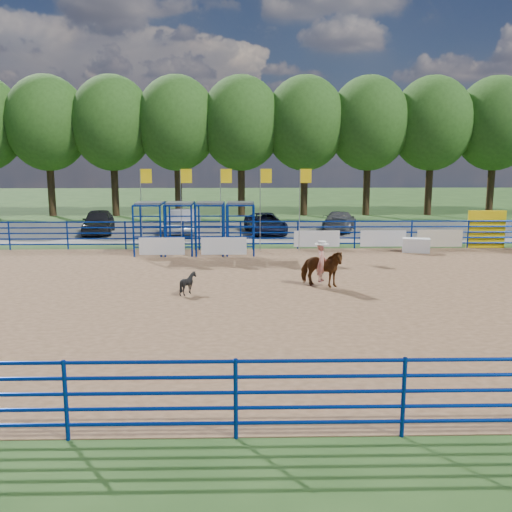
# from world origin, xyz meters

# --- Properties ---
(ground) EXTENTS (120.00, 120.00, 0.00)m
(ground) POSITION_xyz_m (0.00, 0.00, 0.00)
(ground) COLOR #325522
(ground) RESTS_ON ground
(arena_dirt) EXTENTS (30.00, 20.00, 0.02)m
(arena_dirt) POSITION_xyz_m (0.00, 0.00, 0.01)
(arena_dirt) COLOR #8D6846
(arena_dirt) RESTS_ON ground
(gravel_strip) EXTENTS (40.00, 10.00, 0.01)m
(gravel_strip) POSITION_xyz_m (0.00, 17.00, 0.01)
(gravel_strip) COLOR gray
(gravel_strip) RESTS_ON ground
(announcer_table) EXTENTS (1.45, 0.94, 0.72)m
(announcer_table) POSITION_xyz_m (8.90, 8.80, 0.38)
(announcer_table) COLOR white
(announcer_table) RESTS_ON arena_dirt
(horse_and_rider) EXTENTS (1.85, 1.35, 2.47)m
(horse_and_rider) POSITION_xyz_m (3.08, 1.47, 0.88)
(horse_and_rider) COLOR #5E3212
(horse_and_rider) RESTS_ON arena_dirt
(calf) EXTENTS (0.86, 0.81, 0.80)m
(calf) POSITION_xyz_m (-1.84, 0.46, 0.42)
(calf) COLOR black
(calf) RESTS_ON arena_dirt
(car_a) EXTENTS (2.37, 4.59, 1.49)m
(car_a) POSITION_xyz_m (-8.88, 15.97, 0.76)
(car_a) COLOR black
(car_a) RESTS_ON gravel_strip
(car_b) EXTENTS (1.71, 4.74, 1.56)m
(car_b) POSITION_xyz_m (-3.51, 15.92, 0.79)
(car_b) COLOR gray
(car_b) RESTS_ON gravel_strip
(car_c) EXTENTS (2.81, 4.82, 1.26)m
(car_c) POSITION_xyz_m (1.52, 15.71, 0.64)
(car_c) COLOR black
(car_c) RESTS_ON gravel_strip
(car_d) EXTENTS (3.00, 4.73, 1.28)m
(car_d) POSITION_xyz_m (6.33, 16.73, 0.65)
(car_d) COLOR #5C5C5F
(car_d) RESTS_ON gravel_strip
(perimeter_fence) EXTENTS (30.10, 20.10, 1.50)m
(perimeter_fence) POSITION_xyz_m (0.00, 0.00, 0.75)
(perimeter_fence) COLOR #062792
(perimeter_fence) RESTS_ON ground
(chute_assembly) EXTENTS (19.32, 2.41, 4.20)m
(chute_assembly) POSITION_xyz_m (-1.90, 8.84, 1.26)
(chute_assembly) COLOR #062792
(chute_assembly) RESTS_ON ground
(treeline) EXTENTS (56.40, 6.40, 11.24)m
(treeline) POSITION_xyz_m (0.00, 26.00, 7.53)
(treeline) COLOR #3F2B19
(treeline) RESTS_ON ground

